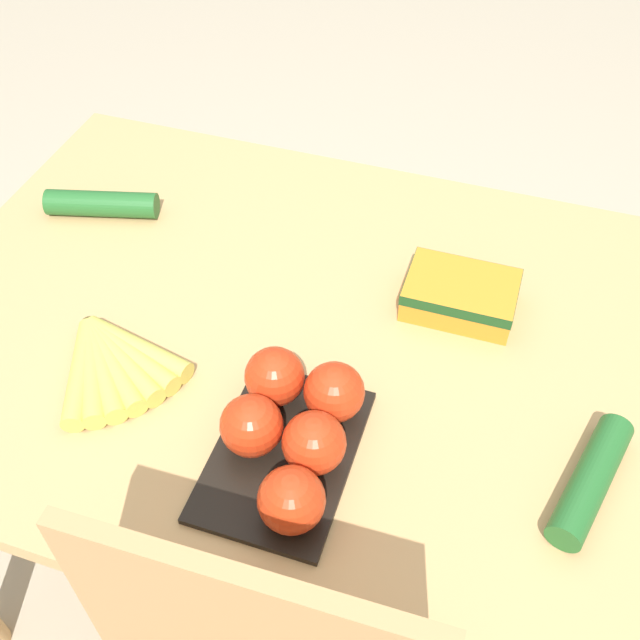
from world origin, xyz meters
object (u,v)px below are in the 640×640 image
object	(u,v)px
tomato_pack	(292,430)
carrot_bag	(461,293)
cucumber_far	(102,204)
cucumber_near	(591,480)
banana_bunch	(111,363)

from	to	relation	value
tomato_pack	carrot_bag	distance (m)	0.37
cucumber_far	cucumber_near	bearing A→B (deg)	160.67
carrot_bag	cucumber_near	distance (m)	0.35
banana_bunch	carrot_bag	world-z (taller)	carrot_bag
tomato_pack	banana_bunch	bearing A→B (deg)	-8.98
banana_bunch	cucumber_near	distance (m)	0.68
banana_bunch	cucumber_far	xyz separation A→B (m)	(0.19, -0.32, 0.01)
carrot_bag	cucumber_near	xyz separation A→B (m)	(-0.22, 0.27, -0.01)
tomato_pack	cucumber_far	xyz separation A→B (m)	(0.49, -0.37, -0.02)
tomato_pack	cucumber_near	size ratio (longest dim) A/B	1.32
cucumber_near	carrot_bag	bearing A→B (deg)	-51.02
tomato_pack	cucumber_near	distance (m)	0.39
tomato_pack	carrot_bag	bearing A→B (deg)	-115.77
tomato_pack	cucumber_far	bearing A→B (deg)	-36.71
cucumber_near	banana_bunch	bearing A→B (deg)	1.12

